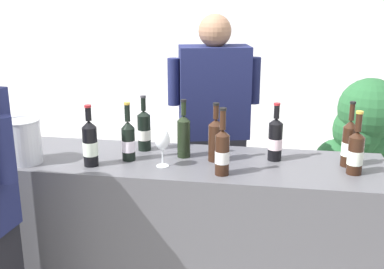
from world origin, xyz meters
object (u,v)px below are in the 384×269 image
at_px(wine_bottle_5, 216,138).
at_px(potted_shrub, 359,143).
at_px(wine_bottle_0, 128,140).
at_px(wine_bottle_8, 90,143).
at_px(wine_glass, 162,141).
at_px(wine_bottle_2, 275,139).
at_px(wine_bottle_6, 356,152).
at_px(wine_bottle_4, 349,143).
at_px(wine_bottle_7, 144,130).
at_px(wine_bottle_1, 184,135).
at_px(ice_bucket, 23,141).
at_px(wine_bottle_3, 222,151).
at_px(person_server, 213,148).

relative_size(wine_bottle_5, potted_shrub, 0.25).
height_order(wine_bottle_0, wine_bottle_8, wine_bottle_8).
distance_m(wine_bottle_5, potted_shrub, 1.54).
bearing_deg(wine_glass, wine_bottle_2, 18.85).
bearing_deg(wine_bottle_6, wine_bottle_4, 98.93).
bearing_deg(wine_bottle_2, wine_bottle_0, -170.62).
xyz_separation_m(wine_bottle_7, potted_shrub, (1.39, 1.03, -0.33)).
relative_size(wine_bottle_1, wine_bottle_8, 0.99).
distance_m(wine_bottle_0, wine_bottle_8, 0.21).
relative_size(wine_bottle_7, ice_bucket, 1.34).
distance_m(wine_bottle_3, wine_bottle_6, 0.67).
relative_size(wine_bottle_6, person_server, 0.19).
height_order(wine_bottle_2, wine_bottle_4, wine_bottle_4).
height_order(wine_bottle_2, wine_bottle_7, wine_bottle_7).
xyz_separation_m(wine_bottle_4, wine_bottle_6, (0.02, -0.11, -0.01)).
bearing_deg(wine_bottle_3, wine_bottle_8, 178.50).
bearing_deg(wine_glass, potted_shrub, 46.26).
bearing_deg(wine_bottle_5, wine_bottle_4, 2.51).
xyz_separation_m(wine_bottle_5, ice_bucket, (-1.01, -0.20, -0.00)).
distance_m(wine_bottle_7, person_server, 0.70).
bearing_deg(wine_bottle_5, person_server, 97.66).
distance_m(wine_bottle_0, wine_bottle_5, 0.47).
height_order(wine_bottle_7, potted_shrub, wine_bottle_7).
distance_m(wine_bottle_1, wine_bottle_2, 0.50).
bearing_deg(wine_bottle_6, wine_bottle_0, 179.28).
xyz_separation_m(wine_bottle_2, wine_bottle_3, (-0.26, -0.26, 0.00)).
height_order(wine_bottle_5, wine_bottle_7, same).
xyz_separation_m(wine_bottle_5, person_server, (-0.09, 0.67, -0.28)).
bearing_deg(ice_bucket, wine_bottle_2, 11.10).
distance_m(wine_bottle_1, wine_bottle_6, 0.90).
bearing_deg(person_server, wine_bottle_7, -121.76).
xyz_separation_m(wine_bottle_8, wine_glass, (0.38, 0.05, 0.02)).
relative_size(wine_bottle_6, wine_bottle_7, 1.01).
bearing_deg(wine_bottle_5, wine_bottle_1, 168.93).
bearing_deg(wine_bottle_0, wine_glass, -18.59).
distance_m(wine_bottle_0, wine_bottle_7, 0.19).
distance_m(wine_bottle_4, wine_bottle_6, 0.11).
height_order(wine_bottle_1, wine_bottle_7, wine_bottle_1).
distance_m(wine_glass, ice_bucket, 0.75).
distance_m(wine_bottle_0, wine_bottle_4, 1.17).
bearing_deg(wine_bottle_4, wine_bottle_1, 179.67).
relative_size(wine_bottle_1, wine_bottle_6, 1.00).
bearing_deg(wine_bottle_0, wine_bottle_8, -146.12).
distance_m(wine_bottle_1, ice_bucket, 0.86).
height_order(wine_bottle_1, wine_bottle_5, wine_bottle_1).
xyz_separation_m(wine_bottle_4, wine_glass, (-0.96, -0.17, 0.01)).
height_order(wine_bottle_0, wine_bottle_3, wine_bottle_3).
xyz_separation_m(wine_bottle_2, ice_bucket, (-1.33, -0.26, 0.00)).
xyz_separation_m(wine_bottle_4, potted_shrub, (0.27, 1.12, -0.33)).
xyz_separation_m(wine_bottle_4, person_server, (-0.79, 0.64, -0.28)).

